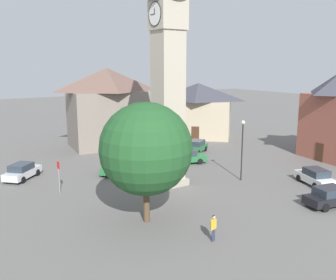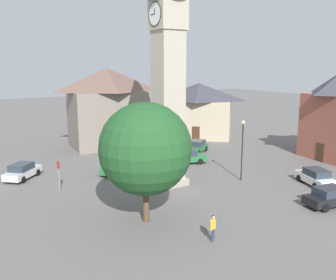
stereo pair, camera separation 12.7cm
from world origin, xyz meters
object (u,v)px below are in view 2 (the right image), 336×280
Objects in this scene: car_white_side at (197,147)px; car_blue_kerb at (330,197)px; pedestrian at (213,226)px; building_shop_left at (108,107)px; road_sign at (59,172)px; car_black_far at (22,171)px; car_silver_kerb at (315,177)px; car_red_corner at (114,165)px; car_green_alley at (187,157)px; building_terrace_right at (199,110)px; clock_tower at (168,28)px; lamp_post at (242,141)px; tree at (145,149)px.

car_blue_kerb is at bearing 173.92° from car_white_side.
car_blue_kerb is 2.59× the size of pedestrian.
building_shop_left is 19.24m from road_sign.
car_black_far is 0.38× the size of building_shop_left.
car_red_corner is (13.42, 13.70, 0.00)m from car_silver_kerb.
car_silver_kerb is 27.35m from building_shop_left.
car_green_alley is 15.00m from road_sign.
building_terrace_right is (27.32, -19.59, 3.11)m from pedestrian.
car_silver_kerb and car_green_alley have the same top height.
building_terrace_right reaches higher than car_black_far.
car_green_alley is 15.65m from building_terrace_right.
road_sign is (2.67, 9.16, -11.85)m from clock_tower.
road_sign is (-2.22, 14.79, 1.14)m from car_green_alley.
car_white_side is at bearing 141.68° from building_terrace_right.
car_black_far is at bearing 16.00° from road_sign.
lamp_post is at bearing -133.73° from car_red_corner.
pedestrian is at bearing 176.30° from car_red_corner.
lamp_post reaches higher than car_blue_kerb.
clock_tower reaches higher than lamp_post.
building_terrace_right is at bearing -44.13° from clock_tower.
car_black_far is at bearing 105.78° from building_terrace_right.
car_blue_kerb is at bearing -111.20° from tree.
tree is (1.31, 16.80, 4.42)m from car_silver_kerb.
car_green_alley is at bearing -30.57° from pedestrian.
road_sign is at bearing 20.71° from tree.
building_terrace_right reaches higher than car_green_alley.
lamp_post is (8.58, 1.11, 2.98)m from car_blue_kerb.
building_terrace_right is (16.29, -15.81, -9.63)m from clock_tower.
lamp_post reaches higher than car_red_corner.
car_black_far and car_green_alley have the same top height.
car_blue_kerb is at bearing -169.52° from building_shop_left.
car_silver_kerb is 0.41× the size of building_shop_left.
lamp_post is (-2.82, -6.40, -10.01)m from clock_tower.
car_blue_kerb is 30.15m from building_shop_left.
building_terrace_right is at bearing -26.21° from lamp_post.
clock_tower is 19.93m from building_shop_left.
car_white_side is (8.47, -9.63, -12.99)m from clock_tower.
lamp_post reaches higher than car_silver_kerb.
car_green_alley is (12.44, 5.38, 0.00)m from car_silver_kerb.
building_terrace_right is at bearing -74.22° from car_black_far.
pedestrian is at bearing -157.21° from tree.
road_sign reaches higher than pedestrian.
car_black_far is (0.27, 20.53, 0.00)m from car_white_side.
building_shop_left is at bearing 10.48° from car_blue_kerb.
building_shop_left is (24.15, -7.88, 0.08)m from tree.
car_blue_kerb is 14.94m from tree.
tree is at bearing -161.17° from car_black_far.
road_sign is at bearing 118.61° from building_terrace_right.
clock_tower is 5.55× the size of car_red_corner.
building_terrace_right is 21.31m from lamp_post.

